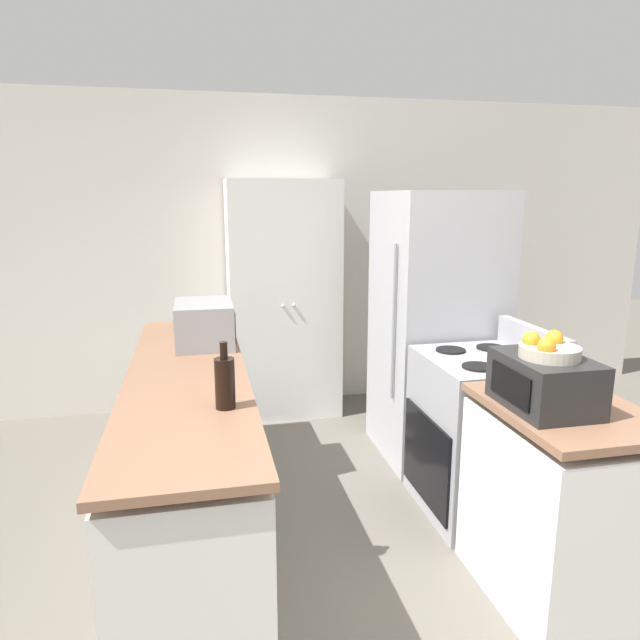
{
  "coord_description": "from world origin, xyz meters",
  "views": [
    {
      "loc": [
        -0.72,
        -1.53,
        1.79
      ],
      "look_at": [
        0.0,
        1.81,
        1.05
      ],
      "focal_mm": 32.0,
      "sensor_mm": 36.0,
      "label": 1
    }
  ],
  "objects": [
    {
      "name": "refrigerator",
      "position": [
        0.87,
        2.04,
        0.91
      ],
      "size": [
        0.76,
        0.79,
        1.83
      ],
      "color": "#B7B7BC",
      "rests_on": "ground_plane"
    },
    {
      "name": "toaster_oven",
      "position": [
        0.68,
        0.51,
        1.03
      ],
      "size": [
        0.32,
        0.42,
        0.22
      ],
      "color": "black",
      "rests_on": "counter_right"
    },
    {
      "name": "fruit_bowl",
      "position": [
        0.68,
        0.49,
        1.18
      ],
      "size": [
        0.25,
        0.25,
        0.1
      ],
      "color": "#B2A893",
      "rests_on": "toaster_oven"
    },
    {
      "name": "stove",
      "position": [
        0.82,
        1.26,
        0.47
      ],
      "size": [
        0.66,
        0.7,
        1.08
      ],
      "color": "#9E9EA3",
      "rests_on": "ground_plane"
    },
    {
      "name": "counter_right",
      "position": [
        0.8,
        0.49,
        0.44
      ],
      "size": [
        0.6,
        0.79,
        0.92
      ],
      "color": "silver",
      "rests_on": "ground_plane"
    },
    {
      "name": "wine_bottle",
      "position": [
        -0.63,
        0.79,
        1.03
      ],
      "size": [
        0.09,
        0.09,
        0.29
      ],
      "color": "black",
      "rests_on": "counter_left"
    },
    {
      "name": "microwave",
      "position": [
        -0.7,
        1.87,
        1.05
      ],
      "size": [
        0.34,
        0.45,
        0.26
      ],
      "color": "#939399",
      "rests_on": "counter_left"
    },
    {
      "name": "counter_left",
      "position": [
        -0.8,
        1.35,
        0.44
      ],
      "size": [
        0.6,
        2.49,
        0.92
      ],
      "color": "silver",
      "rests_on": "ground_plane"
    },
    {
      "name": "pantry_cabinet",
      "position": [
        -0.04,
        3.03,
        0.96
      ],
      "size": [
        0.89,
        0.52,
        1.92
      ],
      "color": "white",
      "rests_on": "ground_plane"
    },
    {
      "name": "wall_back",
      "position": [
        0.0,
        3.32,
        1.3
      ],
      "size": [
        7.0,
        0.06,
        2.6
      ],
      "color": "silver",
      "rests_on": "ground_plane"
    }
  ]
}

